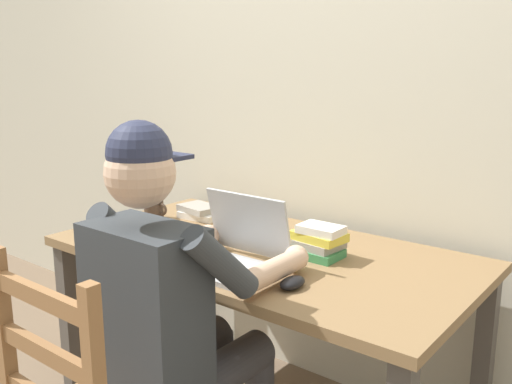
# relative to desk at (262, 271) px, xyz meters

# --- Properties ---
(back_wall) EXTENTS (6.00, 0.04, 2.60)m
(back_wall) POSITION_rel_desk_xyz_m (0.00, 0.48, 0.65)
(back_wall) COLOR beige
(back_wall) RESTS_ON ground
(desk) EXTENTS (1.51, 0.81, 0.73)m
(desk) POSITION_rel_desk_xyz_m (0.00, 0.00, 0.00)
(desk) COLOR olive
(desk) RESTS_ON ground
(seated_person) EXTENTS (0.50, 0.60, 1.24)m
(seated_person) POSITION_rel_desk_xyz_m (0.04, -0.48, 0.04)
(seated_person) COLOR #33383D
(seated_person) RESTS_ON ground
(laptop) EXTENTS (0.33, 0.29, 0.23)m
(laptop) POSITION_rel_desk_xyz_m (0.03, -0.20, 0.14)
(laptop) COLOR #ADAFB2
(laptop) RESTS_ON desk
(computer_mouse) EXTENTS (0.06, 0.10, 0.03)m
(computer_mouse) POSITION_rel_desk_xyz_m (0.30, -0.24, 0.10)
(computer_mouse) COLOR black
(computer_mouse) RESTS_ON desk
(coffee_mug_white) EXTENTS (0.12, 0.08, 0.09)m
(coffee_mug_white) POSITION_rel_desk_xyz_m (-0.46, -0.29, 0.13)
(coffee_mug_white) COLOR beige
(coffee_mug_white) RESTS_ON desk
(coffee_mug_dark) EXTENTS (0.12, 0.08, 0.09)m
(coffee_mug_dark) POSITION_rel_desk_xyz_m (-0.61, 0.03, 0.13)
(coffee_mug_dark) COLOR #38281E
(coffee_mug_dark) RESTS_ON desk
(book_stack_main) EXTENTS (0.19, 0.15, 0.11)m
(book_stack_main) POSITION_rel_desk_xyz_m (0.21, 0.05, 0.14)
(book_stack_main) COLOR #38844C
(book_stack_main) RESTS_ON desk
(book_stack_side) EXTENTS (0.20, 0.15, 0.05)m
(book_stack_side) POSITION_rel_desk_xyz_m (-0.47, 0.17, 0.12)
(book_stack_side) COLOR white
(book_stack_side) RESTS_ON desk
(paper_pile_near_laptop) EXTENTS (0.26, 0.25, 0.01)m
(paper_pile_near_laptop) POSITION_rel_desk_xyz_m (-0.39, -0.07, 0.09)
(paper_pile_near_laptop) COLOR white
(paper_pile_near_laptop) RESTS_ON desk
(landscape_photo_print) EXTENTS (0.14, 0.11, 0.00)m
(landscape_photo_print) POSITION_rel_desk_xyz_m (0.03, 0.24, 0.09)
(landscape_photo_print) COLOR gold
(landscape_photo_print) RESTS_ON desk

